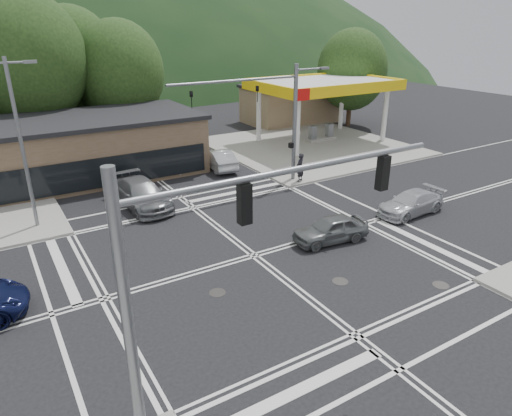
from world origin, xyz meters
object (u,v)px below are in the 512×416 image
car_silver_east (411,203)px  car_queue_b (164,162)px  car_queue_a (219,159)px  car_northbound (141,194)px  car_grey_center (331,229)px  pedestrian (300,167)px

car_silver_east → car_queue_b: (-9.48, 15.32, 0.05)m
car_queue_a → car_northbound: size_ratio=0.81×
car_grey_center → pedestrian: 9.17m
car_northbound → pedestrian: bearing=-11.4°
car_grey_center → car_queue_b: size_ratio=0.96×
car_silver_east → pedestrian: 8.15m
car_grey_center → car_queue_b: car_queue_b is taller
car_northbound → pedestrian: (10.83, -1.50, 0.32)m
car_silver_east → car_queue_b: size_ratio=1.09×
car_queue_a → car_northbound: bearing=39.0°
car_queue_a → car_queue_b: size_ratio=1.10×
car_queue_b → car_northbound: 7.06m
car_queue_a → pedestrian: 6.84m
car_grey_center → car_silver_east: bearing=100.5°
car_queue_b → car_northbound: bearing=56.8°
car_queue_a → car_northbound: 8.81m
car_queue_a → car_northbound: car_northbound is taller
car_queue_b → pedestrian: bearing=131.8°
car_queue_b → car_northbound: (-3.68, -6.02, 0.11)m
car_grey_center → pedestrian: bearing=160.5°
car_grey_center → car_silver_east: car_grey_center is taller
car_grey_center → car_queue_a: bearing=-176.4°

